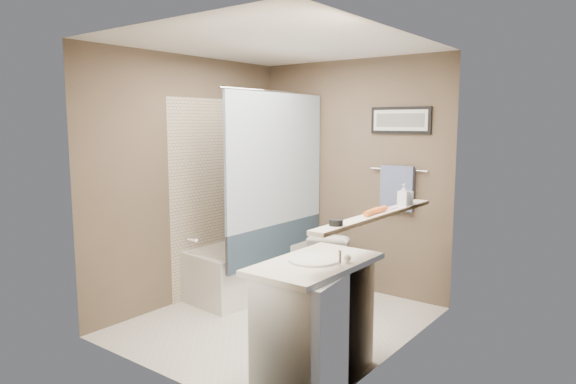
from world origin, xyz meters
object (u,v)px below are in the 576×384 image
Objects in this scene: toilet at (335,264)px; glass_jar at (408,198)px; candle_bowl_near at (336,222)px; hair_brush_front at (372,212)px; bathtub at (254,266)px; vanity at (316,324)px; soap_bottle at (404,195)px; hair_brush_back at (378,210)px.

glass_jar reaches higher than toilet.
toilet is at bearing 121.76° from candle_bowl_near.
bathtub is at bearing 156.07° from hair_brush_front.
glass_jar is at bearing 90.00° from hair_brush_front.
glass_jar reaches higher than vanity.
hair_brush_front reaches higher than toilet.
soap_bottle is at bearing 133.28° from toilet.
hair_brush_back reaches higher than vanity.
candle_bowl_near reaches higher than vanity.
soap_bottle reaches higher than candle_bowl_near.
hair_brush_front and hair_brush_back have the same top height.
candle_bowl_near is at bearing -30.09° from bathtub.
glass_jar is (0.00, 0.51, 0.03)m from hair_brush_back.
hair_brush_back is (0.19, 0.52, 0.74)m from vanity.
hair_brush_back is (0.00, 0.57, 0.00)m from candle_bowl_near.
glass_jar is (1.79, -0.18, 0.92)m from bathtub.
toilet is 3.19× the size of hair_brush_front.
hair_brush_front is at bearing 114.88° from toilet.
hair_brush_front reaches higher than vanity.
candle_bowl_near is at bearing -90.00° from soap_bottle.
toilet is 3.19× the size of hair_brush_back.
toilet is at bearing 154.23° from glass_jar.
hair_brush_front is at bearing -90.00° from glass_jar.
hair_brush_back is 2.20× the size of glass_jar.
candle_bowl_near is 0.41× the size of hair_brush_back.
hair_brush_front is 0.61m from glass_jar.
soap_bottle is (0.00, 0.43, 0.06)m from hair_brush_back.
glass_jar is 0.59× the size of soap_bottle.
vanity is at bearing -100.20° from glass_jar.
bathtub is 2.14× the size of toilet.
hair_brush_front is (0.19, 0.42, 0.74)m from vanity.
candle_bowl_near is at bearing -90.00° from hair_brush_back.
hair_brush_back reaches higher than bathtub.
glass_jar reaches higher than candle_bowl_near.
candle_bowl_near is 0.41× the size of hair_brush_front.
soap_bottle is (0.00, 1.00, 0.06)m from candle_bowl_near.
hair_brush_back is at bearing 117.59° from toilet.
hair_brush_front is at bearing 58.45° from vanity.
hair_brush_back is (0.00, 0.10, 0.00)m from hair_brush_front.
hair_brush_back is 1.30× the size of soap_bottle.
bathtub is 2.01m from vanity.
glass_jar is 0.09m from soap_bottle.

